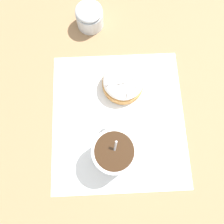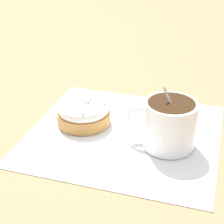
% 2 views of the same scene
% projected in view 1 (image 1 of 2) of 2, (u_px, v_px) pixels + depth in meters
% --- Properties ---
extents(ground_plane, '(3.00, 3.00, 0.00)m').
position_uv_depth(ground_plane, '(118.00, 119.00, 0.47)').
color(ground_plane, '#93704C').
extents(paper_napkin, '(0.33, 0.31, 0.00)m').
position_uv_depth(paper_napkin, '(118.00, 119.00, 0.47)').
color(paper_napkin, white).
rests_on(paper_napkin, ground_plane).
extents(coffee_cup, '(0.11, 0.08, 0.10)m').
position_uv_depth(coffee_cup, '(114.00, 152.00, 0.41)').
color(coffee_cup, white).
rests_on(coffee_cup, paper_napkin).
extents(frosted_pastry, '(0.09, 0.09, 0.05)m').
position_uv_depth(frosted_pastry, '(123.00, 82.00, 0.47)').
color(frosted_pastry, '#C18442').
rests_on(frosted_pastry, paper_napkin).
extents(sugar_bowl, '(0.06, 0.06, 0.06)m').
position_uv_depth(sugar_bowl, '(89.00, 16.00, 0.51)').
color(sugar_bowl, silver).
rests_on(sugar_bowl, ground_plane).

